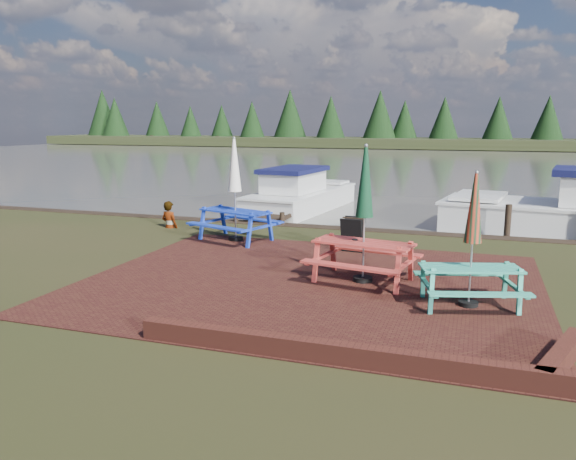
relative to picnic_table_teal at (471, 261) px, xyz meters
The scene contains 12 objects.
ground 3.23m from the picnic_table_teal, behind, with size 120.00×120.00×0.00m, color black.
paving 3.24m from the picnic_table_teal, behind, with size 9.00×7.50×0.02m, color #371511.
brick_wall 3.12m from the picnic_table_teal, 107.98° to the right, with size 6.21×1.79×0.30m.
water 36.66m from the picnic_table_teal, 94.83° to the left, with size 120.00×60.00×0.02m, color #403E37.
far_treeline 65.64m from the picnic_table_teal, 92.70° to the left, with size 120.00×10.00×8.10m.
picnic_table_teal is the anchor object (origin of this frame).
picnic_table_red 2.28m from the picnic_table_teal, 155.91° to the left, with size 2.27×2.09×2.76m.
picnic_table_blue 7.28m from the picnic_table_teal, 148.35° to the left, with size 2.48×2.34×2.79m.
chalkboard 4.52m from the picnic_table_teal, 129.33° to the left, with size 0.56×0.57×0.88m.
jetty 12.67m from the picnic_table_teal, 121.39° to the left, with size 1.76×9.08×1.00m.
boat_jetty 12.44m from the picnic_table_teal, 121.41° to the left, with size 2.93×6.70×1.88m.
person 10.20m from the picnic_table_teal, 151.02° to the left, with size 0.59×0.39×1.62m, color gray.
Camera 1 is at (3.11, -9.54, 3.22)m, focal length 35.00 mm.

